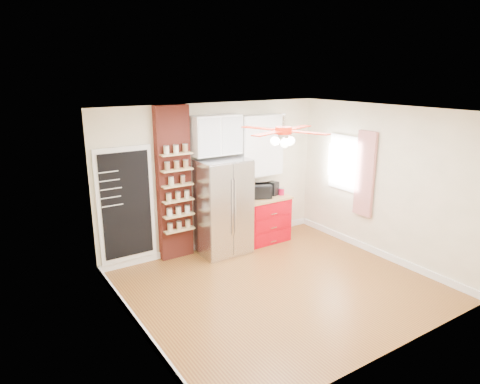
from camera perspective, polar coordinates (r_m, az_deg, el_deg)
floor at (r=6.85m, az=5.25°, el=-12.42°), size 4.50×4.50×0.00m
ceiling at (r=6.06m, az=5.89°, el=10.71°), size 4.50×4.50×0.00m
wall_back at (r=7.93m, az=-3.44°, el=2.04°), size 4.50×0.02×2.70m
wall_front at (r=5.01m, az=19.97°, el=-7.20°), size 4.50×0.02×2.70m
wall_left at (r=5.29m, az=-14.02°, el=-5.47°), size 0.02×4.00×2.70m
wall_right at (r=7.88m, az=18.51°, el=1.16°), size 0.02×4.00×2.70m
chalkboard at (r=7.31m, az=-14.94°, el=-1.71°), size 0.95×0.05×1.95m
brick_pillar at (r=7.49m, az=-8.80°, el=1.06°), size 0.60×0.16×2.70m
fridge at (r=7.72m, az=-2.35°, el=-1.98°), size 0.90×0.70×1.75m
upper_glass_cabinet at (r=7.60m, az=-3.22°, el=7.60°), size 0.90×0.35×0.70m
red_cabinet at (r=8.40m, az=3.21°, el=-3.54°), size 0.94×0.64×0.90m
upper_shelf_unit at (r=8.18m, az=2.66°, el=6.24°), size 0.90×0.30×1.15m
window at (r=8.39m, az=13.78°, el=3.78°), size 0.04×0.75×1.05m
curtain at (r=8.02m, az=16.32°, el=2.32°), size 0.06×0.40×1.55m
ceiling_fan at (r=6.09m, az=5.82°, el=8.12°), size 1.40×1.40×0.44m
toaster_oven at (r=8.15m, az=2.45°, el=0.12°), size 0.56×0.48×0.26m
coffee_maker at (r=8.36m, az=4.41°, el=0.49°), size 0.20×0.22×0.27m
canister_left at (r=8.38m, az=5.55°, el=0.04°), size 0.12×0.12×0.13m
canister_right at (r=8.48m, az=4.79°, el=0.26°), size 0.11×0.11×0.14m
pantry_jar_oats at (r=7.29m, az=-9.18°, el=1.41°), size 0.11×0.11×0.14m
pantry_jar_beans at (r=7.36m, az=-7.65°, el=1.59°), size 0.08×0.08×0.14m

